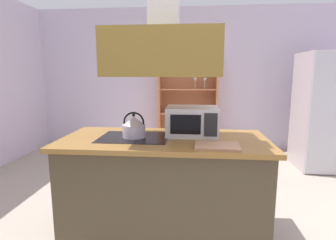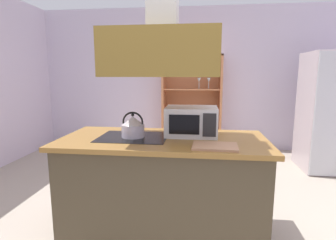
% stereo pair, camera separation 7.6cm
% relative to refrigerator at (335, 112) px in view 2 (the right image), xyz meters
% --- Properties ---
extents(ground_plane, '(7.80, 7.80, 0.00)m').
position_rel_refrigerator_xyz_m(ground_plane, '(-2.18, -1.93, -0.89)').
color(ground_plane, '#A79A89').
extents(wall_back, '(6.00, 0.12, 2.70)m').
position_rel_refrigerator_xyz_m(wall_back, '(-2.18, 1.07, 0.46)').
color(wall_back, silver).
rests_on(wall_back, ground).
extents(kitchen_island, '(1.79, 0.84, 0.90)m').
position_rel_refrigerator_xyz_m(kitchen_island, '(-2.33, -1.98, -0.43)').
color(kitchen_island, '#463B29').
rests_on(kitchen_island, ground).
extents(range_hood, '(0.90, 0.70, 1.27)m').
position_rel_refrigerator_xyz_m(range_hood, '(-2.33, -1.98, 0.84)').
color(range_hood, olive).
extents(refrigerator, '(0.90, 0.77, 1.78)m').
position_rel_refrigerator_xyz_m(refrigerator, '(0.00, 0.00, 0.00)').
color(refrigerator, '#C0B1B6').
rests_on(refrigerator, ground).
extents(dish_cabinet, '(1.10, 0.40, 1.81)m').
position_rel_refrigerator_xyz_m(dish_cabinet, '(-2.18, 0.86, -0.09)').
color(dish_cabinet, '#C1764A').
rests_on(dish_cabinet, ground).
extents(kettle, '(0.20, 0.20, 0.22)m').
position_rel_refrigerator_xyz_m(kettle, '(-2.60, -1.98, 0.11)').
color(kettle, silver).
rests_on(kettle, kitchen_island).
extents(cutting_board, '(0.35, 0.26, 0.02)m').
position_rel_refrigerator_xyz_m(cutting_board, '(-1.90, -2.23, 0.02)').
color(cutting_board, tan).
rests_on(cutting_board, kitchen_island).
extents(microwave, '(0.46, 0.35, 0.26)m').
position_rel_refrigerator_xyz_m(microwave, '(-2.09, -1.84, 0.14)').
color(microwave, silver).
rests_on(microwave, kitchen_island).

